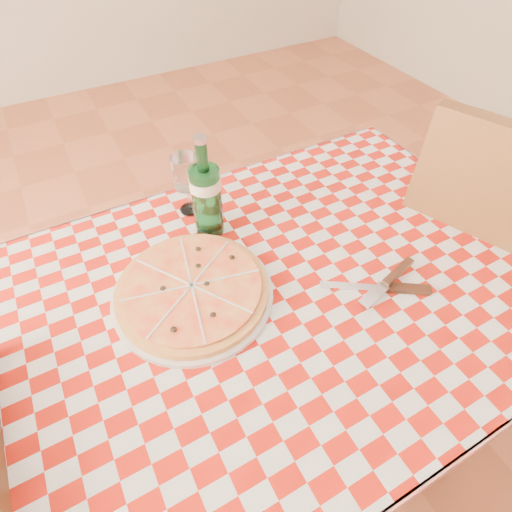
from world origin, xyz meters
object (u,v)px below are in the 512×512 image
at_px(wine_glass, 187,185).
at_px(pizza_plate, 192,289).
at_px(water_bottle, 206,188).
at_px(chair_far, 8,510).
at_px(dining_table, 275,313).
at_px(chair_near, 482,256).

bearing_deg(wine_glass, pizza_plate, -111.22).
bearing_deg(water_bottle, chair_far, -154.34).
xyz_separation_m(chair_far, water_bottle, (0.63, 0.30, 0.41)).
distance_m(pizza_plate, wine_glass, 0.30).
relative_size(pizza_plate, water_bottle, 1.32).
bearing_deg(chair_far, wine_glass, -147.88).
bearing_deg(dining_table, water_bottle, 102.09).
xyz_separation_m(chair_near, water_bottle, (-0.72, 0.33, 0.29)).
xyz_separation_m(dining_table, pizza_plate, (-0.17, 0.07, 0.12)).
relative_size(dining_table, wine_glass, 7.23).
bearing_deg(chair_far, chair_near, 178.17).
xyz_separation_m(pizza_plate, wine_glass, (0.11, 0.27, 0.06)).
xyz_separation_m(dining_table, water_bottle, (-0.05, 0.25, 0.23)).
bearing_deg(wine_glass, dining_table, -78.99).
height_order(chair_near, wine_glass, chair_near).
xyz_separation_m(chair_near, pizza_plate, (-0.84, 0.15, 0.18)).
bearing_deg(dining_table, wine_glass, 101.01).
distance_m(water_bottle, wine_glass, 0.11).
distance_m(dining_table, chair_near, 0.67).
distance_m(chair_near, chair_far, 1.36).
height_order(chair_near, pizza_plate, chair_near).
distance_m(chair_near, wine_glass, 0.88).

